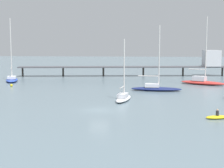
{
  "coord_description": "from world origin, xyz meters",
  "views": [
    {
      "loc": [
        5.98,
        -43.69,
        8.59
      ],
      "look_at": [
        0.0,
        17.01,
        1.5
      ],
      "focal_mm": 54.66,
      "sensor_mm": 36.0,
      "label": 1
    }
  ],
  "objects": [
    {
      "name": "sailboat_blue",
      "position": [
        -25.21,
        33.07,
        0.72
      ],
      "size": [
        5.77,
        10.03,
        14.68
      ],
      "color": "#2D4CB7",
      "rests_on": "ground_plane"
    },
    {
      "name": "sailboat_red",
      "position": [
        18.19,
        30.73,
        0.78
      ],
      "size": [
        9.91,
        7.02,
        14.45
      ],
      "color": "red",
      "rests_on": "ground_plane"
    },
    {
      "name": "pier",
      "position": [
        12.87,
        50.29,
        3.75
      ],
      "size": [
        56.48,
        10.88,
        7.05
      ],
      "color": "#4C4C51",
      "rests_on": "ground_plane"
    },
    {
      "name": "sailboat_white",
      "position": [
        2.66,
        7.93,
        0.61
      ],
      "size": [
        2.79,
        7.02,
        9.44
      ],
      "color": "white",
      "rests_on": "ground_plane"
    },
    {
      "name": "dinghy_yellow",
      "position": [
        14.38,
        -3.7,
        0.21
      ],
      "size": [
        3.13,
        2.17,
        1.14
      ],
      "color": "yellow",
      "rests_on": "ground_plane"
    },
    {
      "name": "mooring_buoy_near",
      "position": [
        -21.29,
        23.09,
        0.28
      ],
      "size": [
        0.55,
        0.55,
        0.55
      ],
      "primitive_type": "sphere",
      "color": "yellow",
      "rests_on": "ground_plane"
    },
    {
      "name": "sailboat_navy",
      "position": [
        7.9,
        19.82,
        0.63
      ],
      "size": [
        9.56,
        3.28,
        12.12
      ],
      "color": "navy",
      "rests_on": "ground_plane"
    },
    {
      "name": "ground_plane",
      "position": [
        0.0,
        0.0,
        0.0
      ],
      "size": [
        400.0,
        400.0,
        0.0
      ],
      "primitive_type": "plane",
      "color": "slate"
    }
  ]
}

